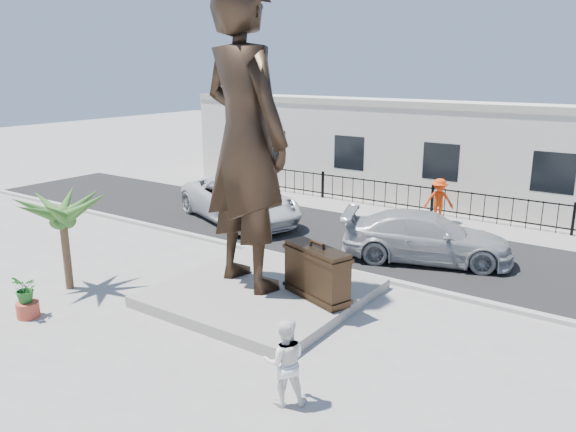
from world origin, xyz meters
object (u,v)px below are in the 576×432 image
at_px(statue, 245,140).
at_px(suitcase, 317,273).
at_px(car_white, 240,200).
at_px(tourist, 285,362).

distance_m(statue, suitcase, 3.96).
xyz_separation_m(statue, suitcase, (2.16, 0.18, -3.32)).
relative_size(suitcase, car_white, 0.31).
height_order(suitcase, car_white, car_white).
xyz_separation_m(statue, tourist, (3.95, -3.80, -3.46)).
relative_size(suitcase, tourist, 1.16).
bearing_deg(tourist, suitcase, -105.84).
xyz_separation_m(tourist, car_white, (-9.02, 9.55, 0.03)).
bearing_deg(car_white, tourist, -114.11).
bearing_deg(statue, suitcase, -162.19).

